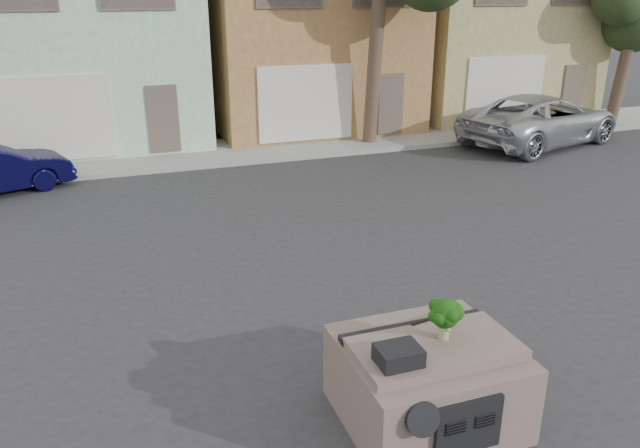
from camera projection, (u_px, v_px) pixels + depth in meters
ground_plane at (337, 306)px, 10.34m from camera, size 120.00×120.00×0.00m
sidewalk at (217, 153)px, 19.55m from camera, size 40.00×3.00×0.15m
townhouse_mint at (83, 24)px, 20.65m from camera, size 7.20×8.20×7.55m
townhouse_tan at (298, 20)px, 23.00m from camera, size 7.20×8.20×7.55m
townhouse_beige at (473, 17)px, 25.34m from camera, size 7.20×8.20×7.55m
silver_pickup at (538, 144)px, 20.93m from camera, size 6.48×4.32×1.65m
tree_near at (376, 11)px, 19.00m from camera, size 4.40×4.00×8.50m
tree_far at (626, 44)px, 22.58m from camera, size 3.20×3.00×6.00m
car_dashboard at (427, 378)px, 7.50m from camera, size 2.00×1.80×1.12m
instrument_hump at (398, 355)px, 6.77m from camera, size 0.48×0.38×0.20m
wiper_arm at (434, 318)px, 7.72m from camera, size 0.69×0.15×0.02m
broccoli at (445, 319)px, 7.21m from camera, size 0.53×0.53×0.51m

